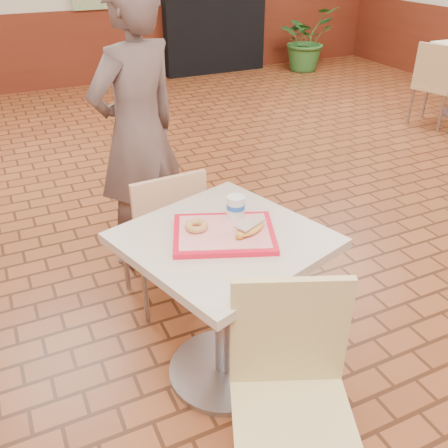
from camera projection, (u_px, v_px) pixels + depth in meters
name	position (u px, v px, depth m)	size (l,w,h in m)	color
room_shell	(374.00, 14.00, 2.86)	(8.01, 10.01, 3.01)	brown
wainscot_band	(351.00, 173.00, 3.37)	(8.00, 10.00, 1.00)	#531D10
main_table	(224.00, 286.00, 2.23)	(0.76, 0.76, 0.80)	#C0AC9A
chair_main_front	(291.00, 391.00, 1.76)	(0.55, 0.55, 0.91)	tan
chair_main_back	(165.00, 234.00, 2.73)	(0.42, 0.42, 0.87)	#D9AB82
customer	(138.00, 133.00, 2.97)	(0.64, 0.42, 1.75)	brown
serving_tray	(224.00, 234.00, 2.09)	(0.42, 0.33, 0.03)	red
ring_donut	(196.00, 226.00, 2.09)	(0.10, 0.10, 0.03)	#C18246
long_john_donut	(249.00, 228.00, 2.06)	(0.17, 0.13, 0.05)	gold
paper_cup	(236.00, 207.00, 2.16)	(0.08, 0.08, 0.10)	silver
chair_second_left	(435.00, 81.00, 5.43)	(0.53, 0.53, 0.90)	tan
potted_plant	(306.00, 39.00, 7.75)	(0.85, 0.74, 0.95)	#2B6026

